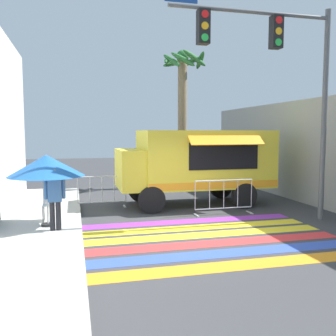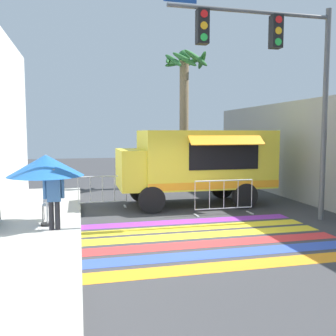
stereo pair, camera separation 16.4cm
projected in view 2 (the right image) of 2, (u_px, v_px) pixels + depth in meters
ground_plane at (199, 231)px, 10.10m from camera, size 60.00×60.00×0.00m
concrete_wall_right at (306, 151)px, 14.01m from camera, size 0.20×16.00×3.88m
crosswalk_painted at (209, 239)px, 9.32m from camera, size 6.40×4.36×0.01m
food_truck at (194, 161)px, 13.59m from camera, size 5.50×2.80×2.72m
traffic_signal_pole at (277, 64)px, 10.61m from camera, size 5.01×0.29×6.33m
patio_umbrella at (46, 166)px, 9.95m from camera, size 2.00×2.00×1.91m
folding_chair at (51, 201)px, 10.73m from camera, size 0.44×0.44×0.90m
vendor_person at (54, 196)px, 9.56m from camera, size 0.53×0.21×1.58m
barricade_front at (224, 197)px, 12.06m from camera, size 1.97×0.44×1.13m
barricade_side at (103, 192)px, 13.16m from camera, size 1.69×0.44×1.13m
palm_tree at (184, 98)px, 17.86m from camera, size 2.17×2.21×6.53m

